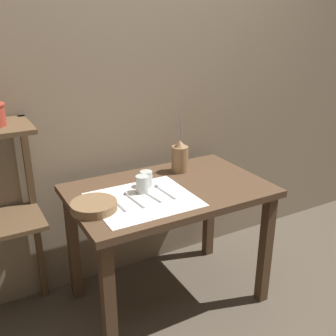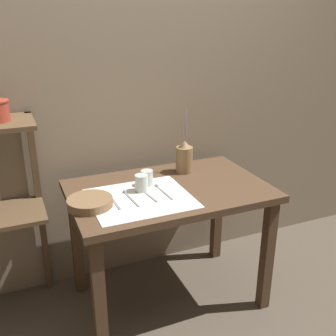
{
  "view_description": "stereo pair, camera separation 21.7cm",
  "coord_description": "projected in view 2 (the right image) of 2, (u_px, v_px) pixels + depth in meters",
  "views": [
    {
      "loc": [
        -0.99,
        -1.77,
        1.65
      ],
      "look_at": [
        -0.01,
        0.0,
        0.87
      ],
      "focal_mm": 42.0,
      "sensor_mm": 36.0,
      "label": 1
    },
    {
      "loc": [
        -0.79,
        -1.86,
        1.65
      ],
      "look_at": [
        -0.01,
        0.0,
        0.87
      ],
      "focal_mm": 42.0,
      "sensor_mm": 36.0,
      "label": 2
    }
  ],
  "objects": [
    {
      "name": "spoon_inner",
      "position": [
        160.0,
        188.0,
        2.19
      ],
      "size": [
        0.03,
        0.21,
        0.02
      ],
      "color": "gray",
      "rests_on": "wooden_table"
    },
    {
      "name": "stone_wall_back",
      "position": [
        140.0,
        94.0,
        2.45
      ],
      "size": [
        7.0,
        0.06,
        2.4
      ],
      "color": "gray",
      "rests_on": "ground_plane"
    },
    {
      "name": "wooden_table",
      "position": [
        169.0,
        206.0,
        2.25
      ],
      "size": [
        1.11,
        0.71,
        0.75
      ],
      "color": "#4C3523",
      "rests_on": "ground_plane"
    },
    {
      "name": "spoon_outer",
      "position": [
        127.0,
        195.0,
        2.11
      ],
      "size": [
        0.03,
        0.21,
        0.02
      ],
      "color": "gray",
      "rests_on": "wooden_table"
    },
    {
      "name": "fork_inner",
      "position": [
        148.0,
        195.0,
        2.11
      ],
      "size": [
        0.04,
        0.2,
        0.0
      ],
      "color": "gray",
      "rests_on": "wooden_table"
    },
    {
      "name": "linen_cloth",
      "position": [
        141.0,
        198.0,
        2.08
      ],
      "size": [
        0.53,
        0.46,
        0.0
      ],
      "color": "white",
      "rests_on": "wooden_table"
    },
    {
      "name": "glass_tumbler_far",
      "position": [
        147.0,
        178.0,
        2.23
      ],
      "size": [
        0.07,
        0.07,
        0.09
      ],
      "color": "#B7C1BC",
      "rests_on": "wooden_table"
    },
    {
      "name": "fork_outer",
      "position": [
        114.0,
        202.0,
        2.03
      ],
      "size": [
        0.02,
        0.2,
        0.0
      ],
      "color": "gray",
      "rests_on": "wooden_table"
    },
    {
      "name": "pitcher_with_flowers",
      "position": [
        184.0,
        158.0,
        2.41
      ],
      "size": [
        0.1,
        0.1,
        0.4
      ],
      "color": "olive",
      "rests_on": "wooden_table"
    },
    {
      "name": "ground_plane",
      "position": [
        169.0,
        296.0,
        2.48
      ],
      "size": [
        12.0,
        12.0,
        0.0
      ],
      "primitive_type": "plane",
      "color": "brown"
    },
    {
      "name": "glass_tumbler_near",
      "position": [
        141.0,
        183.0,
        2.15
      ],
      "size": [
        0.07,
        0.07,
        0.09
      ],
      "color": "#B7C1BC",
      "rests_on": "wooden_table"
    },
    {
      "name": "wooden_bowl",
      "position": [
        90.0,
        203.0,
        1.98
      ],
      "size": [
        0.23,
        0.23,
        0.05
      ],
      "color": "brown",
      "rests_on": "wooden_table"
    }
  ]
}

